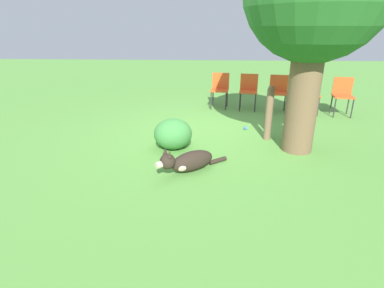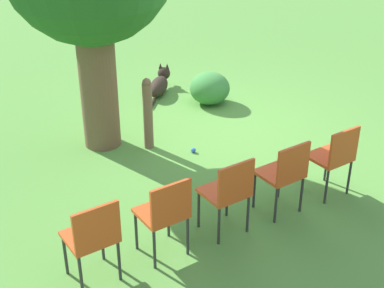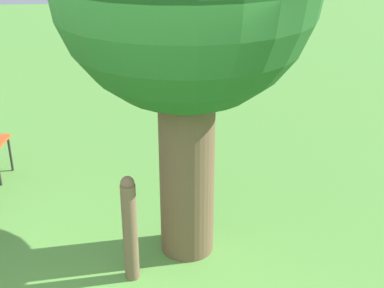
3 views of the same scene
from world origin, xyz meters
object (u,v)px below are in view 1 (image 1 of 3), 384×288
at_px(fence_post, 269,113).
at_px(red_chair_1, 249,89).
at_px(dog, 188,161).
at_px(red_chair_2, 278,90).
at_px(red_chair_3, 310,92).
at_px(red_chair_0, 220,87).
at_px(red_chair_4, 343,93).
at_px(tennis_ball, 245,128).

xyz_separation_m(fence_post, red_chair_1, (-2.25, -0.11, 0.02)).
distance_m(dog, red_chair_2, 4.12).
bearing_deg(red_chair_3, red_chair_0, -93.27).
bearing_deg(fence_post, dog, -43.52).
xyz_separation_m(red_chair_0, red_chair_4, (0.59, 2.88, 0.00)).
bearing_deg(tennis_ball, red_chair_2, 148.74).
height_order(red_chair_1, red_chair_3, same).
distance_m(red_chair_1, red_chair_2, 0.73).
relative_size(red_chair_1, red_chair_2, 1.00).
bearing_deg(red_chair_4, red_chair_1, -93.27).
distance_m(red_chair_0, tennis_ball, 1.99).
relative_size(red_chair_1, red_chair_4, 1.00).
bearing_deg(dog, red_chair_0, -135.47).
relative_size(red_chair_0, tennis_ball, 13.07).
distance_m(red_chair_0, red_chair_3, 2.20).
height_order(red_chair_3, tennis_ball, red_chair_3).
bearing_deg(red_chair_3, dog, -30.24).
distance_m(red_chair_0, red_chair_4, 2.94).
bearing_deg(red_chair_0, red_chair_3, 86.73).
height_order(fence_post, red_chair_2, fence_post).
bearing_deg(red_chair_4, red_chair_0, -93.27).
distance_m(red_chair_2, red_chair_4, 1.47).
bearing_deg(red_chair_2, red_chair_3, 86.73).
height_order(dog, red_chair_3, red_chair_3).
xyz_separation_m(red_chair_0, red_chair_3, (0.44, 2.16, 0.00)).
bearing_deg(tennis_ball, dog, -27.68).
bearing_deg(red_chair_4, red_chair_3, -93.27).
distance_m(red_chair_0, red_chair_2, 1.47).
xyz_separation_m(red_chair_3, red_chair_4, (0.15, 0.72, 0.00)).
xyz_separation_m(red_chair_0, red_chair_2, (0.29, 1.44, 0.00)).
distance_m(dog, red_chair_4, 4.78).
height_order(dog, tennis_ball, dog).
xyz_separation_m(red_chair_1, red_chair_2, (0.15, 0.72, 0.00)).
bearing_deg(red_chair_4, dog, -38.15).
height_order(dog, red_chair_1, red_chair_1).
bearing_deg(fence_post, tennis_ball, -147.01).
bearing_deg(tennis_ball, red_chair_3, 130.45).
relative_size(red_chair_3, red_chair_4, 1.00).
bearing_deg(red_chair_0, tennis_ball, 22.75).
height_order(fence_post, red_chair_0, fence_post).
distance_m(dog, red_chair_3, 4.40).
xyz_separation_m(fence_post, red_chair_0, (-2.40, -0.83, 0.02)).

